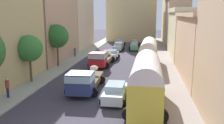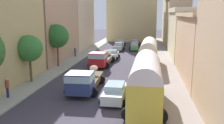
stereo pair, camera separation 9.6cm
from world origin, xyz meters
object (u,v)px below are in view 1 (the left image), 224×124
(car_1, at_px, (119,46))
(car_3, at_px, (115,92))
(cargo_truck_1, at_px, (101,58))
(pedestrian_0, at_px, (75,52))
(car_2, at_px, (121,42))
(parked_bus_0, at_px, (146,80))
(parked_bus_1, at_px, (149,52))
(pedestrian_2, at_px, (7,87))
(car_4, at_px, (134,46))
(car_0, at_px, (112,54))
(cargo_truck_0, at_px, (84,80))
(car_5, at_px, (135,43))

(car_1, distance_m, car_3, 29.46)
(cargo_truck_1, relative_size, pedestrian_0, 4.45)
(car_2, bearing_deg, parked_bus_0, -80.71)
(parked_bus_1, distance_m, pedestrian_2, 19.61)
(car_3, height_order, pedestrian_2, pedestrian_2)
(car_2, height_order, car_4, car_4)
(car_0, bearing_deg, car_1, 90.39)
(car_4, bearing_deg, car_0, -106.36)
(car_0, height_order, car_2, car_0)
(cargo_truck_0, xyz_separation_m, car_2, (-0.49, 35.57, -0.45))
(cargo_truck_1, xyz_separation_m, car_4, (3.76, 16.56, -0.37))
(pedestrian_0, distance_m, pedestrian_2, 21.22)
(car_1, xyz_separation_m, car_3, (3.25, -29.28, -0.04))
(parked_bus_1, relative_size, car_2, 2.09)
(car_3, bearing_deg, car_1, 96.34)
(car_2, height_order, car_3, car_3)
(car_1, distance_m, car_2, 8.13)
(parked_bus_1, distance_m, cargo_truck_1, 6.80)
(parked_bus_0, distance_m, car_1, 31.06)
(parked_bus_0, height_order, car_3, parked_bus_0)
(parked_bus_0, xyz_separation_m, car_4, (-2.72, 31.21, -1.47))
(cargo_truck_0, bearing_deg, car_3, -29.66)
(parked_bus_1, xyz_separation_m, pedestrian_2, (-12.22, -15.30, -1.05))
(cargo_truck_0, xyz_separation_m, car_3, (3.21, -1.83, -0.41))
(pedestrian_2, bearing_deg, cargo_truck_1, 68.98)
(car_3, bearing_deg, cargo_truck_1, 106.00)
(car_4, bearing_deg, parked_bus_0, -85.03)
(cargo_truck_0, xyz_separation_m, car_4, (3.11, 28.20, -0.37))
(car_0, height_order, pedestrian_0, pedestrian_0)
(car_3, bearing_deg, car_2, 95.64)
(car_1, bearing_deg, pedestrian_0, -125.87)
(car_0, xyz_separation_m, car_5, (3.03, 16.55, -0.01))
(car_0, xyz_separation_m, pedestrian_2, (-6.22, -20.48, 0.34))
(car_3, bearing_deg, car_4, 90.19)
(parked_bus_0, bearing_deg, parked_bus_1, 89.27)
(car_2, bearing_deg, parked_bus_1, -74.24)
(cargo_truck_0, height_order, car_4, cargo_truck_0)
(car_1, distance_m, pedestrian_2, 30.87)
(parked_bus_1, relative_size, cargo_truck_0, 1.21)
(cargo_truck_1, bearing_deg, car_4, 77.20)
(cargo_truck_1, height_order, car_5, cargo_truck_1)
(pedestrian_0, bearing_deg, car_2, 70.46)
(car_5, bearing_deg, pedestrian_0, -121.35)
(car_4, relative_size, pedestrian_0, 2.57)
(car_3, xyz_separation_m, car_5, (-0.15, 36.06, -0.02))
(cargo_truck_0, bearing_deg, car_5, 84.89)
(cargo_truck_1, relative_size, car_0, 1.95)
(car_3, distance_m, pedestrian_2, 9.46)
(car_0, relative_size, car_1, 0.98)
(pedestrian_0, xyz_separation_m, pedestrian_2, (0.38, -21.21, 0.12))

